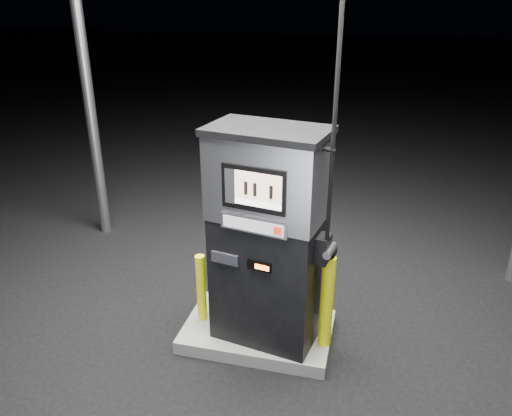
# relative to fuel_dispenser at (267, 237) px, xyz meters

# --- Properties ---
(ground) EXTENTS (80.00, 80.00, 0.00)m
(ground) POSITION_rel_fuel_dispenser_xyz_m (-0.12, 0.10, -1.31)
(ground) COLOR black
(ground) RESTS_ON ground
(pump_island) EXTENTS (1.60, 1.00, 0.15)m
(pump_island) POSITION_rel_fuel_dispenser_xyz_m (-0.12, 0.10, -1.24)
(pump_island) COLOR slate
(pump_island) RESTS_ON ground
(fuel_dispenser) EXTENTS (1.30, 0.86, 4.70)m
(fuel_dispenser) POSITION_rel_fuel_dispenser_xyz_m (0.00, 0.00, 0.00)
(fuel_dispenser) COLOR black
(fuel_dispenser) RESTS_ON pump_island
(bollard_left) EXTENTS (0.13, 0.13, 0.80)m
(bollard_left) POSITION_rel_fuel_dispenser_xyz_m (-0.76, 0.09, -0.76)
(bollard_left) COLOR #FBF80D
(bollard_left) RESTS_ON pump_island
(bollard_right) EXTENTS (0.16, 0.16, 1.03)m
(bollard_right) POSITION_rel_fuel_dispenser_xyz_m (0.62, -0.02, -0.65)
(bollard_right) COLOR #FBF80D
(bollard_right) RESTS_ON pump_island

